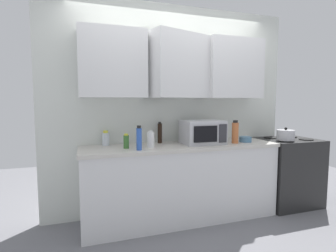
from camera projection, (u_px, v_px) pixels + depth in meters
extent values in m
plane|color=slate|center=(207.00, 249.00, 2.50)|extent=(8.00, 8.00, 0.00)
cube|color=silver|center=(172.00, 110.00, 3.36)|extent=(3.19, 0.06, 2.60)
cube|color=silver|center=(113.00, 64.00, 2.90)|extent=(0.73, 0.33, 0.75)
cube|color=silver|center=(178.00, 66.00, 3.09)|extent=(0.80, 0.54, 0.75)
cube|color=silver|center=(233.00, 69.00, 3.37)|extent=(0.73, 0.33, 0.75)
cube|color=silver|center=(181.00, 183.00, 3.12)|extent=(2.29, 0.60, 0.86)
cube|color=beige|center=(181.00, 146.00, 3.08)|extent=(2.32, 0.63, 0.04)
cube|color=black|center=(286.00, 171.00, 3.58)|extent=(0.76, 0.64, 0.90)
cylinder|color=black|center=(285.00, 141.00, 3.36)|extent=(0.18, 0.18, 0.01)
cylinder|color=black|center=(306.00, 139.00, 3.46)|extent=(0.18, 0.18, 0.01)
cylinder|color=black|center=(270.00, 138.00, 3.62)|extent=(0.18, 0.18, 0.01)
cylinder|color=black|center=(290.00, 137.00, 3.73)|extent=(0.18, 0.18, 0.01)
cylinder|color=#B2B2B7|center=(286.00, 135.00, 3.35)|extent=(0.22, 0.22, 0.13)
sphere|color=black|center=(286.00, 129.00, 3.34)|extent=(0.04, 0.04, 0.04)
cube|color=#B7B7BC|center=(202.00, 132.00, 3.14)|extent=(0.48, 0.36, 0.28)
cube|color=black|center=(206.00, 134.00, 2.95)|extent=(0.29, 0.01, 0.18)
cube|color=#2D2D33|center=(223.00, 133.00, 3.02)|extent=(0.10, 0.01, 0.21)
cylinder|color=black|center=(160.00, 133.00, 3.19)|extent=(0.05, 0.05, 0.24)
cylinder|color=black|center=(160.00, 123.00, 3.17)|extent=(0.04, 0.04, 0.02)
cylinder|color=#2D56B7|center=(139.00, 139.00, 2.72)|extent=(0.06, 0.06, 0.23)
cylinder|color=black|center=(139.00, 127.00, 2.71)|extent=(0.04, 0.04, 0.03)
cylinder|color=#386B2D|center=(126.00, 142.00, 2.82)|extent=(0.06, 0.06, 0.14)
cylinder|color=yellow|center=(126.00, 135.00, 2.81)|extent=(0.04, 0.04, 0.02)
cylinder|color=#BC6638|center=(235.00, 133.00, 3.17)|extent=(0.08, 0.08, 0.25)
cylinder|color=black|center=(235.00, 122.00, 3.16)|extent=(0.06, 0.06, 0.03)
cylinder|color=silver|center=(106.00, 139.00, 3.02)|extent=(0.08, 0.08, 0.15)
cylinder|color=yellow|center=(106.00, 132.00, 3.01)|extent=(0.05, 0.05, 0.03)
cylinder|color=white|center=(151.00, 140.00, 2.90)|extent=(0.08, 0.08, 0.17)
cylinder|color=silver|center=(151.00, 132.00, 2.89)|extent=(0.05, 0.05, 0.02)
cylinder|color=teal|center=(245.00, 139.00, 3.28)|extent=(0.15, 0.15, 0.07)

